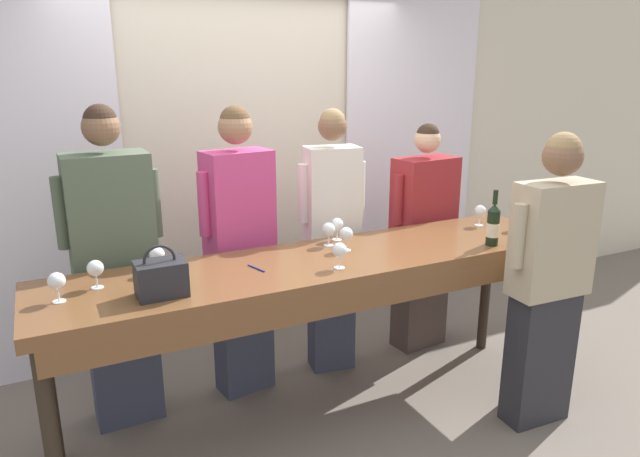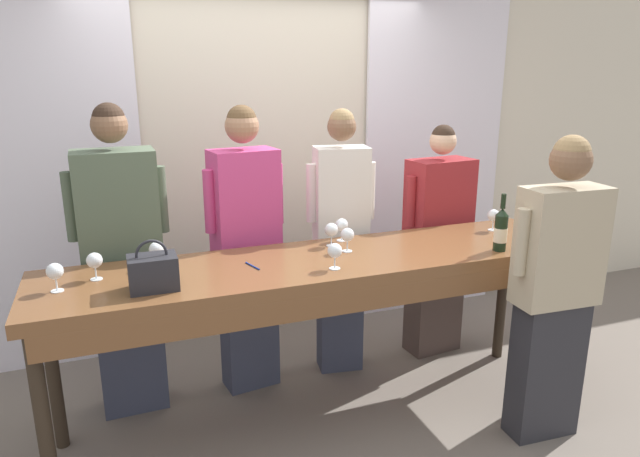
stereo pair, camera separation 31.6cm
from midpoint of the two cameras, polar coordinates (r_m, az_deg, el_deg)
name	(u,v)px [view 2 (the right image)]	position (r m, az deg, el deg)	size (l,w,h in m)	color
ground_plane	(324,417)	(3.59, 3.05, -18.42)	(18.00, 18.00, 0.00)	#70665B
wall_back	(260,154)	(4.28, -3.95, 7.45)	(12.00, 0.06, 2.80)	beige
curtain_panel_left	(44,175)	(4.06, -23.92, 4.86)	(1.24, 0.03, 2.69)	white
curtain_panel_right	(434,152)	(4.86, 13.20, 7.40)	(1.24, 0.03, 2.69)	white
tasting_bar	(326,275)	(3.15, 3.44, -4.72)	(3.05, 0.69, 1.01)	brown
wine_bottle	(501,230)	(3.44, 20.17, -0.18)	(0.07, 0.07, 0.33)	black
handbag	(153,272)	(2.75, -13.24, -4.29)	(0.22, 0.16, 0.24)	#232328
wine_glass_front_left	(335,251)	(2.95, 4.56, -2.34)	(0.08, 0.08, 0.14)	white
wine_glass_front_mid	(342,225)	(3.43, 4.82, 0.28)	(0.08, 0.08, 0.14)	white
wine_glass_front_right	(494,216)	(3.85, 19.25, 1.16)	(0.08, 0.08, 0.14)	white
wine_glass_center_left	(94,261)	(2.95, -18.83, -3.14)	(0.08, 0.08, 0.14)	white
wine_glass_center_mid	(156,250)	(3.04, -13.22, -2.14)	(0.08, 0.08, 0.14)	white
wine_glass_center_right	(533,221)	(3.81, 22.77, 0.68)	(0.08, 0.08, 0.14)	white
wine_glass_back_left	(347,235)	(3.23, 5.55, -0.73)	(0.08, 0.08, 0.14)	white
wine_glass_back_mid	(331,230)	(3.32, 3.86, -0.22)	(0.08, 0.08, 0.14)	white
wine_glass_back_right	(55,272)	(2.85, -22.18, -4.10)	(0.08, 0.08, 0.14)	white
pen	(253,266)	(3.00, -3.79, -3.81)	(0.05, 0.14, 0.01)	#193399
guest_olive_jacket	(123,263)	(3.43, -16.66, -3.40)	(0.55, 0.28, 1.84)	#383D51
guest_pink_top	(246,249)	(3.54, -4.86, -2.06)	(0.51, 0.28, 1.81)	#383D51
guest_cream_sweater	(341,240)	(3.76, 4.47, -1.18)	(0.46, 0.27, 1.78)	#383D51
guest_striped_shirt	(437,242)	(4.14, 13.79, -1.34)	(0.56, 0.29, 1.65)	#473833
host_pouring	(555,289)	(3.37, 25.01, -5.56)	(0.56, 0.23, 1.70)	#28282D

